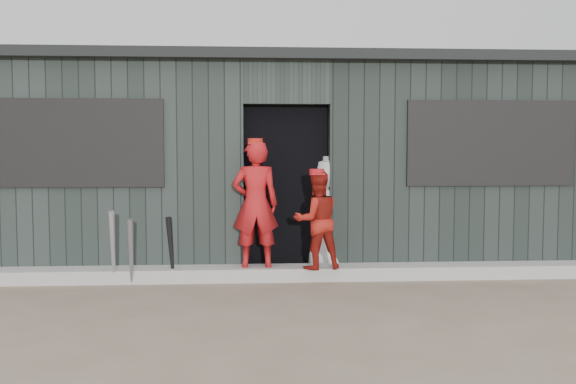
{
  "coord_description": "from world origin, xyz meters",
  "views": [
    {
      "loc": [
        -0.45,
        -5.38,
        1.5
      ],
      "look_at": [
        0.0,
        1.8,
        1.0
      ],
      "focal_mm": 40.0,
      "sensor_mm": 36.0,
      "label": 1
    }
  ],
  "objects": [
    {
      "name": "bat_left",
      "position": [
        -1.91,
        1.6,
        0.42
      ],
      "size": [
        0.09,
        0.23,
        0.83
      ],
      "primitive_type": "cone",
      "rotation": [
        0.19,
        0.0,
        0.1
      ],
      "color": "#9B9BA3",
      "rests_on": "ground"
    },
    {
      "name": "player_red_left",
      "position": [
        -0.37,
        1.81,
        0.86
      ],
      "size": [
        0.54,
        0.37,
        1.43
      ],
      "primitive_type": "imported",
      "rotation": [
        0.0,
        0.0,
        3.2
      ],
      "color": "#AF1518",
      "rests_on": "curb"
    },
    {
      "name": "dugout",
      "position": [
        -0.0,
        3.5,
        1.29
      ],
      "size": [
        8.3,
        3.3,
        2.62
      ],
      "color": "black",
      "rests_on": "ground"
    },
    {
      "name": "bat_right",
      "position": [
        -1.3,
        1.72,
        0.37
      ],
      "size": [
        0.1,
        0.26,
        0.75
      ],
      "primitive_type": "cone",
      "rotation": [
        0.25,
        0.0,
        -0.14
      ],
      "color": "black",
      "rests_on": "ground"
    },
    {
      "name": "curb",
      "position": [
        0.0,
        1.82,
        0.07
      ],
      "size": [
        8.0,
        0.36,
        0.15
      ],
      "primitive_type": "cube",
      "color": "#9C9B97",
      "rests_on": "ground"
    },
    {
      "name": "bat_mid",
      "position": [
        -1.72,
        1.59,
        0.37
      ],
      "size": [
        0.09,
        0.21,
        0.74
      ],
      "primitive_type": "cone",
      "rotation": [
        0.18,
        0.0,
        0.12
      ],
      "color": "slate",
      "rests_on": "ground"
    },
    {
      "name": "player_grey_back",
      "position": [
        0.51,
        2.18,
        0.69
      ],
      "size": [
        0.7,
        0.49,
        1.37
      ],
      "primitive_type": "imported",
      "rotation": [
        0.0,
        0.0,
        3.06
      ],
      "color": "#B5B5B5",
      "rests_on": "ground"
    },
    {
      "name": "player_red_right",
      "position": [
        0.31,
        1.65,
        0.69
      ],
      "size": [
        0.61,
        0.52,
        1.09
      ],
      "primitive_type": "imported",
      "rotation": [
        0.0,
        0.0,
        3.36
      ],
      "color": "maroon",
      "rests_on": "curb"
    },
    {
      "name": "ground",
      "position": [
        0.0,
        0.0,
        0.0
      ],
      "size": [
        80.0,
        80.0,
        0.0
      ],
      "primitive_type": "plane",
      "color": "#6E5C4C",
      "rests_on": "ground"
    }
  ]
}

